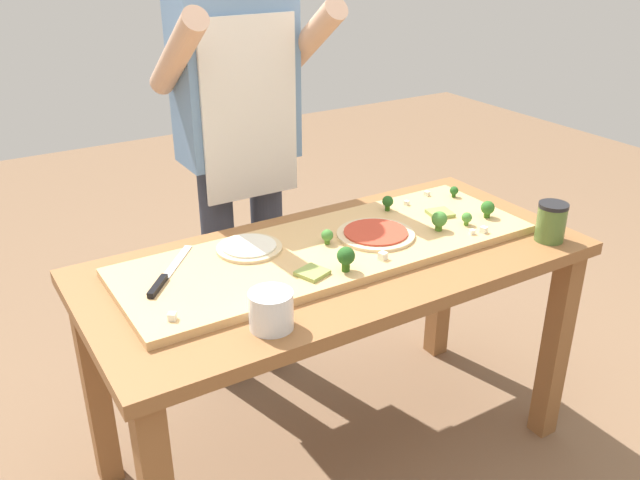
% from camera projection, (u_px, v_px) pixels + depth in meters
% --- Properties ---
extents(ground_plane, '(8.00, 8.00, 0.00)m').
position_uv_depth(ground_plane, '(335.00, 451.00, 2.33)').
color(ground_plane, brown).
extents(prep_table, '(1.50, 0.71, 0.75)m').
position_uv_depth(prep_table, '(338.00, 289.00, 2.05)').
color(prep_table, brown).
rests_on(prep_table, ground).
extents(cutting_board, '(1.28, 0.43, 0.02)m').
position_uv_depth(cutting_board, '(330.00, 249.00, 2.02)').
color(cutting_board, tan).
rests_on(cutting_board, prep_table).
extents(chefs_knife, '(0.21, 0.25, 0.02)m').
position_uv_depth(chefs_knife, '(165.00, 277.00, 1.82)').
color(chefs_knife, '#B7BABF').
rests_on(chefs_knife, cutting_board).
extents(pizza_whole_white_garlic, '(0.20, 0.20, 0.02)m').
position_uv_depth(pizza_whole_white_garlic, '(249.00, 248.00, 1.99)').
color(pizza_whole_white_garlic, beige).
rests_on(pizza_whole_white_garlic, cutting_board).
extents(pizza_whole_tomato_red, '(0.24, 0.24, 0.02)m').
position_uv_depth(pizza_whole_tomato_red, '(376.00, 234.00, 2.07)').
color(pizza_whole_tomato_red, beige).
rests_on(pizza_whole_tomato_red, cutting_board).
extents(pizza_slice_center, '(0.09, 0.09, 0.01)m').
position_uv_depth(pizza_slice_center, '(312.00, 273.00, 1.84)').
color(pizza_slice_center, '#899E4C').
rests_on(pizza_slice_center, cutting_board).
extents(pizza_slice_far_left, '(0.09, 0.09, 0.01)m').
position_uv_depth(pizza_slice_far_left, '(440.00, 213.00, 2.22)').
color(pizza_slice_far_left, '#899E4C').
rests_on(pizza_slice_far_left, cutting_board).
extents(broccoli_floret_front_left, '(0.05, 0.05, 0.07)m').
position_uv_depth(broccoli_floret_front_left, '(346.00, 257.00, 1.85)').
color(broccoli_floret_front_left, '#2C5915').
rests_on(broccoli_floret_front_left, cutting_board).
extents(broccoli_floret_center_right, '(0.04, 0.04, 0.06)m').
position_uv_depth(broccoli_floret_center_right, '(488.00, 208.00, 2.20)').
color(broccoli_floret_center_right, '#366618').
rests_on(broccoli_floret_center_right, cutting_board).
extents(broccoli_floret_front_mid, '(0.04, 0.04, 0.05)m').
position_uv_depth(broccoli_floret_front_mid, '(388.00, 202.00, 2.25)').
color(broccoli_floret_front_mid, '#2C5915').
rests_on(broccoli_floret_front_mid, cutting_board).
extents(broccoli_floret_front_right, '(0.03, 0.03, 0.04)m').
position_uv_depth(broccoli_floret_front_right, '(467.00, 218.00, 2.14)').
color(broccoli_floret_front_right, '#487A23').
rests_on(broccoli_floret_front_right, cutting_board).
extents(broccoli_floret_back_mid, '(0.04, 0.04, 0.05)m').
position_uv_depth(broccoli_floret_back_mid, '(327.00, 236.00, 2.01)').
color(broccoli_floret_back_mid, '#487A23').
rests_on(broccoli_floret_back_mid, cutting_board).
extents(broccoli_floret_back_left, '(0.05, 0.05, 0.06)m').
position_uv_depth(broccoli_floret_back_left, '(439.00, 220.00, 2.10)').
color(broccoli_floret_back_left, '#487A23').
rests_on(broccoli_floret_back_left, cutting_board).
extents(broccoli_floret_center_left, '(0.03, 0.03, 0.04)m').
position_uv_depth(broccoli_floret_center_left, '(454.00, 191.00, 2.36)').
color(broccoli_floret_center_left, '#2C5915').
rests_on(broccoli_floret_center_left, cutting_board).
extents(cheese_crumble_a, '(0.02, 0.02, 0.02)m').
position_uv_depth(cheese_crumble_a, '(472.00, 232.00, 2.08)').
color(cheese_crumble_a, white).
rests_on(cheese_crumble_a, cutting_board).
extents(cheese_crumble_b, '(0.02, 0.02, 0.02)m').
position_uv_depth(cheese_crumble_b, '(484.00, 230.00, 2.09)').
color(cheese_crumble_b, white).
rests_on(cheese_crumble_b, cutting_board).
extents(cheese_crumble_c, '(0.02, 0.02, 0.02)m').
position_uv_depth(cheese_crumble_c, '(427.00, 194.00, 2.38)').
color(cheese_crumble_c, silver).
rests_on(cheese_crumble_c, cutting_board).
extents(cheese_crumble_d, '(0.03, 0.03, 0.02)m').
position_uv_depth(cheese_crumble_d, '(172.00, 317.00, 1.63)').
color(cheese_crumble_d, white).
rests_on(cheese_crumble_d, cutting_board).
extents(cheese_crumble_e, '(0.02, 0.02, 0.01)m').
position_uv_depth(cheese_crumble_e, '(407.00, 203.00, 2.30)').
color(cheese_crumble_e, silver).
rests_on(cheese_crumble_e, cutting_board).
extents(cheese_crumble_f, '(0.03, 0.03, 0.02)m').
position_uv_depth(cheese_crumble_f, '(383.00, 256.00, 1.93)').
color(cheese_crumble_f, white).
rests_on(cheese_crumble_f, cutting_board).
extents(flour_cup, '(0.11, 0.11, 0.10)m').
position_uv_depth(flour_cup, '(271.00, 312.00, 1.63)').
color(flour_cup, white).
rests_on(flour_cup, prep_table).
extents(sauce_jar, '(0.09, 0.09, 0.12)m').
position_uv_depth(sauce_jar, '(551.00, 222.00, 2.08)').
color(sauce_jar, '#517033').
rests_on(sauce_jar, prep_table).
extents(cook_center, '(0.54, 0.39, 1.67)m').
position_uv_depth(cook_center, '(239.00, 132.00, 2.34)').
color(cook_center, '#333847').
rests_on(cook_center, ground).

